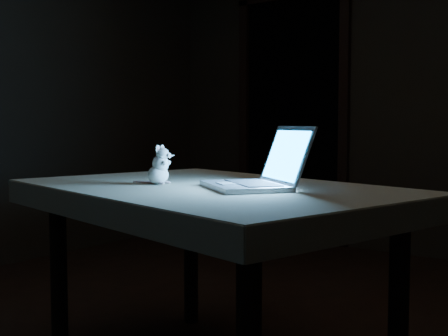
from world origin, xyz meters
The scene contains 6 objects.
back_wall centered at (0.00, 2.50, 1.30)m, with size 4.50×0.04×2.60m, color black.
doorway centered at (-1.10, 2.50, 1.06)m, with size 1.06×0.36×2.13m, color black, non-canonical shape.
table centered at (0.11, -0.17, 0.38)m, with size 1.41×0.91×0.75m, color black, non-canonical shape.
tablecloth centered at (0.08, -0.21, 0.72)m, with size 1.50×1.00×0.09m, color beige, non-canonical shape.
laptop centered at (0.27, -0.18, 0.88)m, with size 0.35×0.31×0.24m, color silver, non-canonical shape.
plush_mouse centered at (-0.09, -0.26, 0.84)m, with size 0.11×0.11×0.15m, color white, non-canonical shape.
Camera 1 is at (1.51, -1.96, 1.00)m, focal length 48.00 mm.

